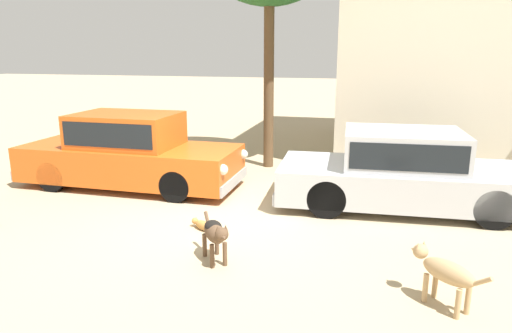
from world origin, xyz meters
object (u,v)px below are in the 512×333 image
Objects in this scene: parked_sedan_second at (403,170)px; stray_dog_spotted at (215,233)px; parked_sedan_nearest at (129,151)px; stray_cat at (203,225)px; stray_dog_tan at (445,271)px.

parked_sedan_second reaches higher than stray_dog_spotted.
stray_cat is at bearing -39.52° from parked_sedan_nearest.
parked_sedan_nearest is 1.01× the size of parked_sedan_second.
stray_cat is at bearing -150.81° from parked_sedan_second.
stray_dog_tan is at bearing 45.95° from stray_dog_spotted.
parked_sedan_nearest reaches higher than parked_sedan_second.
parked_sedan_second is (5.41, -0.03, -0.05)m from parked_sedan_nearest.
parked_sedan_second is at bearing 0.19° from parked_sedan_nearest.
parked_sedan_nearest is 6.66m from stray_dog_tan.
stray_dog_tan is 3.68m from stray_cat.
parked_sedan_nearest is 5.75× the size of stray_dog_spotted.
parked_sedan_nearest reaches higher than stray_dog_tan.
parked_sedan_second is 7.67× the size of stray_cat.
stray_dog_tan is at bearing -30.51° from parked_sedan_nearest.
stray_dog_spotted is 1.22m from stray_cat.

